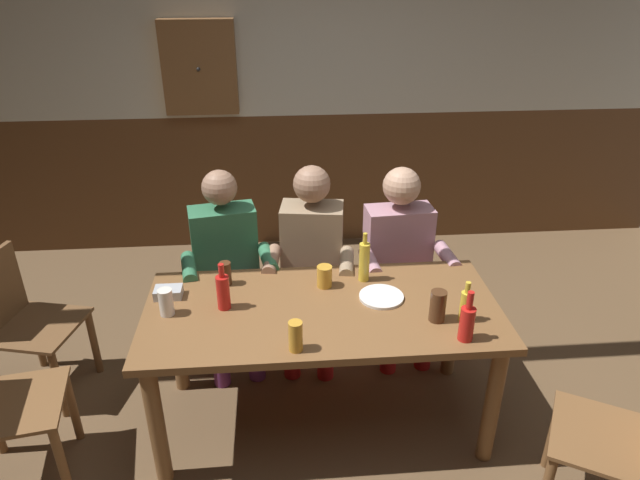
# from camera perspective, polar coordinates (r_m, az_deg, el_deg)

# --- Properties ---
(ground_plane) EXTENTS (7.74, 7.74, 0.00)m
(ground_plane) POSITION_cam_1_polar(r_m,az_deg,el_deg) (3.20, 0.49, -19.79)
(ground_plane) COLOR brown
(back_wall_upper) EXTENTS (6.45, 0.12, 1.52)m
(back_wall_upper) POSITION_cam_1_polar(r_m,az_deg,el_deg) (4.64, -2.35, 21.80)
(back_wall_upper) COLOR beige
(back_wall_wainscot) EXTENTS (6.45, 0.12, 1.15)m
(back_wall_wainscot) POSITION_cam_1_polar(r_m,az_deg,el_deg) (4.94, -2.06, 6.19)
(back_wall_wainscot) COLOR brown
(back_wall_wainscot) RESTS_ON ground_plane
(dining_table) EXTENTS (1.78, 0.83, 0.75)m
(dining_table) POSITION_cam_1_polar(r_m,az_deg,el_deg) (2.91, 0.22, -8.56)
(dining_table) COLOR brown
(dining_table) RESTS_ON ground_plane
(person_0) EXTENTS (0.57, 0.56, 1.23)m
(person_0) POSITION_cam_1_polar(r_m,az_deg,el_deg) (3.43, -9.40, -2.27)
(person_0) COLOR #33724C
(person_0) RESTS_ON ground_plane
(person_1) EXTENTS (0.55, 0.57, 1.24)m
(person_1) POSITION_cam_1_polar(r_m,az_deg,el_deg) (3.43, -0.88, -1.71)
(person_1) COLOR #997F60
(person_1) RESTS_ON ground_plane
(person_2) EXTENTS (0.56, 0.51, 1.21)m
(person_2) POSITION_cam_1_polar(r_m,az_deg,el_deg) (3.51, 8.13, -1.44)
(person_2) COLOR #B78493
(person_2) RESTS_ON ground_plane
(chair_empty_near_right) EXTENTS (0.53, 0.53, 0.88)m
(chair_empty_near_right) POSITION_cam_1_polar(r_m,az_deg,el_deg) (3.62, -27.76, -7.31)
(chair_empty_near_right) COLOR brown
(chair_empty_near_right) RESTS_ON ground_plane
(chair_empty_near_left) EXTENTS (0.60, 0.60, 0.88)m
(chair_empty_near_left) POSITION_cam_1_polar(r_m,az_deg,el_deg) (2.87, 28.65, -17.33)
(chair_empty_near_left) COLOR brown
(chair_empty_near_left) RESTS_ON ground_plane
(condiment_caddy) EXTENTS (0.14, 0.10, 0.05)m
(condiment_caddy) POSITION_cam_1_polar(r_m,az_deg,el_deg) (3.02, -15.08, -5.14)
(condiment_caddy) COLOR #B2B7BC
(condiment_caddy) RESTS_ON dining_table
(plate_0) EXTENTS (0.23, 0.23, 0.01)m
(plate_0) POSITION_cam_1_polar(r_m,az_deg,el_deg) (2.93, 6.22, -5.72)
(plate_0) COLOR white
(plate_0) RESTS_ON dining_table
(bottle_0) EXTENTS (0.05, 0.05, 0.21)m
(bottle_0) POSITION_cam_1_polar(r_m,az_deg,el_deg) (2.79, 14.49, -6.40)
(bottle_0) COLOR gold
(bottle_0) RESTS_ON dining_table
(bottle_1) EXTENTS (0.06, 0.06, 0.28)m
(bottle_1) POSITION_cam_1_polar(r_m,az_deg,el_deg) (3.02, 4.49, -2.14)
(bottle_1) COLOR gold
(bottle_1) RESTS_ON dining_table
(bottle_2) EXTENTS (0.07, 0.07, 0.25)m
(bottle_2) POSITION_cam_1_polar(r_m,az_deg,el_deg) (2.66, 14.64, -8.02)
(bottle_2) COLOR red
(bottle_2) RESTS_ON dining_table
(bottle_3) EXTENTS (0.07, 0.07, 0.25)m
(bottle_3) POSITION_cam_1_polar(r_m,az_deg,el_deg) (2.83, -9.77, -5.10)
(bottle_3) COLOR red
(bottle_3) RESTS_ON dining_table
(pint_glass_0) EXTENTS (0.06, 0.06, 0.15)m
(pint_glass_0) POSITION_cam_1_polar(r_m,az_deg,el_deg) (2.53, -2.49, -9.69)
(pint_glass_0) COLOR gold
(pint_glass_0) RESTS_ON dining_table
(pint_glass_1) EXTENTS (0.07, 0.07, 0.14)m
(pint_glass_1) POSITION_cam_1_polar(r_m,az_deg,el_deg) (2.86, -15.30, -6.08)
(pint_glass_1) COLOR white
(pint_glass_1) RESTS_ON dining_table
(pint_glass_2) EXTENTS (0.08, 0.08, 0.12)m
(pint_glass_2) POSITION_cam_1_polar(r_m,az_deg,el_deg) (2.98, 0.46, -3.70)
(pint_glass_2) COLOR gold
(pint_glass_2) RESTS_ON dining_table
(pint_glass_3) EXTENTS (0.06, 0.06, 0.13)m
(pint_glass_3) POSITION_cam_1_polar(r_m,az_deg,el_deg) (3.04, -9.52, -3.35)
(pint_glass_3) COLOR #4C2D19
(pint_glass_3) RESTS_ON dining_table
(pint_glass_4) EXTENTS (0.08, 0.08, 0.16)m
(pint_glass_4) POSITION_cam_1_polar(r_m,az_deg,el_deg) (2.77, 11.82, -6.55)
(pint_glass_4) COLOR #4C2D19
(pint_glass_4) RESTS_ON dining_table
(wall_dart_cabinet) EXTENTS (0.56, 0.15, 0.70)m
(wall_dart_cabinet) POSITION_cam_1_polar(r_m,az_deg,el_deg) (4.59, -12.09, 16.68)
(wall_dart_cabinet) COLOR brown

